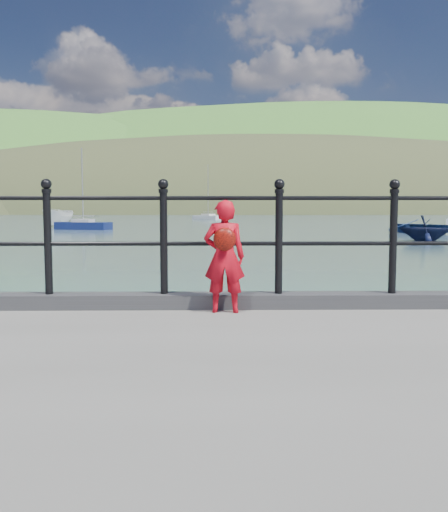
{
  "coord_description": "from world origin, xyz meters",
  "views": [
    {
      "loc": [
        -0.07,
        -5.78,
        2.05
      ],
      "look_at": [
        0.03,
        -0.2,
        1.55
      ],
      "focal_mm": 38.0,
      "sensor_mm": 36.0,
      "label": 1
    }
  ],
  "objects_px": {
    "launch_white": "(59,218)",
    "sailboat_deep": "(208,217)",
    "launch_navy": "(425,228)",
    "railing": "(221,229)",
    "sailboat_port": "(83,226)",
    "child": "(224,256)",
    "launch_blue": "(423,226)"
  },
  "relations": [
    {
      "from": "launch_white",
      "to": "sailboat_deep",
      "type": "xyz_separation_m",
      "value": [
        15.57,
        38.48,
        -0.66
      ]
    },
    {
      "from": "launch_white",
      "to": "launch_navy",
      "type": "xyz_separation_m",
      "value": [
        29.82,
        -25.21,
        -0.2
      ]
    },
    {
      "from": "railing",
      "to": "sailboat_port",
      "type": "xyz_separation_m",
      "value": [
        -12.51,
        45.81,
        -1.48
      ]
    },
    {
      "from": "railing",
      "to": "launch_white",
      "type": "xyz_separation_m",
      "value": [
        -16.83,
        52.9,
        -0.82
      ]
    },
    {
      "from": "child",
      "to": "sailboat_deep",
      "type": "xyz_separation_m",
      "value": [
        -1.28,
        91.63,
        -1.23
      ]
    },
    {
      "from": "child",
      "to": "launch_blue",
      "type": "xyz_separation_m",
      "value": [
        16.67,
        37.88,
        -0.99
      ]
    },
    {
      "from": "child",
      "to": "launch_white",
      "type": "relative_size",
      "value": 0.22
    },
    {
      "from": "railing",
      "to": "launch_navy",
      "type": "height_order",
      "value": "railing"
    },
    {
      "from": "launch_white",
      "to": "sailboat_port",
      "type": "height_order",
      "value": "sailboat_port"
    },
    {
      "from": "launch_blue",
      "to": "sailboat_deep",
      "type": "distance_m",
      "value": 56.67
    },
    {
      "from": "launch_white",
      "to": "launch_navy",
      "type": "bearing_deg",
      "value": -27.57
    },
    {
      "from": "child",
      "to": "sailboat_port",
      "type": "xyz_separation_m",
      "value": [
        -12.54,
        46.07,
        -1.23
      ]
    },
    {
      "from": "railing",
      "to": "sailboat_deep",
      "type": "bearing_deg",
      "value": 90.79
    },
    {
      "from": "sailboat_deep",
      "to": "sailboat_port",
      "type": "bearing_deg",
      "value": -52.43
    },
    {
      "from": "launch_blue",
      "to": "launch_white",
      "type": "relative_size",
      "value": 1.07
    },
    {
      "from": "railing",
      "to": "child",
      "type": "bearing_deg",
      "value": -84.18
    },
    {
      "from": "launch_navy",
      "to": "sailboat_port",
      "type": "height_order",
      "value": "sailboat_port"
    },
    {
      "from": "sailboat_deep",
      "to": "launch_white",
      "type": "bearing_deg",
      "value": -60.59
    },
    {
      "from": "launch_white",
      "to": "launch_navy",
      "type": "relative_size",
      "value": 1.7
    },
    {
      "from": "child",
      "to": "sailboat_port",
      "type": "height_order",
      "value": "sailboat_port"
    },
    {
      "from": "railing",
      "to": "sailboat_port",
      "type": "distance_m",
      "value": 47.51
    },
    {
      "from": "sailboat_deep",
      "to": "sailboat_port",
      "type": "distance_m",
      "value": 46.93
    },
    {
      "from": "sailboat_deep",
      "to": "sailboat_port",
      "type": "height_order",
      "value": "sailboat_deep"
    },
    {
      "from": "launch_white",
      "to": "sailboat_port",
      "type": "relative_size",
      "value": 0.66
    },
    {
      "from": "railing",
      "to": "launch_navy",
      "type": "relative_size",
      "value": 5.94
    },
    {
      "from": "launch_blue",
      "to": "sailboat_port",
      "type": "xyz_separation_m",
      "value": [
        -29.21,
        8.19,
        -0.24
      ]
    },
    {
      "from": "sailboat_port",
      "to": "launch_blue",
      "type": "bearing_deg",
      "value": 3.38
    },
    {
      "from": "launch_white",
      "to": "sailboat_port",
      "type": "bearing_deg",
      "value": -46.0
    },
    {
      "from": "child",
      "to": "launch_blue",
      "type": "relative_size",
      "value": 0.2
    },
    {
      "from": "launch_white",
      "to": "sailboat_port",
      "type": "distance_m",
      "value": 8.33
    },
    {
      "from": "launch_blue",
      "to": "launch_navy",
      "type": "bearing_deg",
      "value": -140.76
    },
    {
      "from": "railing",
      "to": "launch_blue",
      "type": "relative_size",
      "value": 3.26
    }
  ]
}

